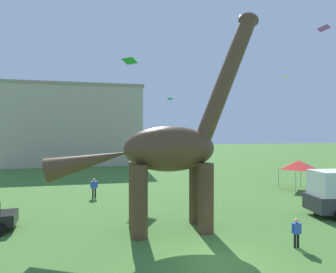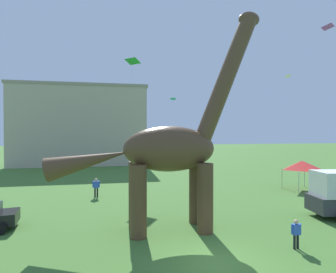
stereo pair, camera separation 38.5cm
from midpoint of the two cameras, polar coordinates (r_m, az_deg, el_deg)
name	(u,v)px [view 2 (the right image)]	position (r m, az deg, el deg)	size (l,w,h in m)	color
ground_plane	(216,263)	(13.52, 10.95, -24.77)	(240.00, 240.00, 0.00)	#42702D
dinosaur_sculpture	(169,149)	(16.17, 0.79, -2.62)	(12.88, 2.73, 13.47)	#513823
person_photographer	(96,186)	(25.56, -14.54, -10.04)	(0.65, 0.28, 1.72)	black
person_near_flyer	(196,183)	(26.70, 6.42, -9.76)	(0.59, 0.26, 1.56)	#6B6056
person_vendor_side	(330,190)	(27.26, 31.37, -9.59)	(0.60, 0.27, 1.61)	black
person_watching_child	(296,231)	(15.76, 26.14, -17.54)	(0.55, 0.24, 1.48)	black
festival_canopy_tent	(302,165)	(30.82, 26.80, -5.42)	(3.15, 3.15, 3.00)	#B2B2B7
kite_near_high	(133,61)	(35.52, -7.16, 15.51)	(2.12, 2.08, 2.24)	green
kite_trailing	(328,27)	(31.33, 31.04, 19.25)	(1.49, 1.41, 0.22)	purple
kite_far_left	(288,76)	(30.08, 24.41, 11.59)	(0.80, 0.73, 0.17)	white
kite_high_left	(173,99)	(36.57, 1.38, 7.96)	(0.83, 0.72, 0.90)	#19B2B7
background_building_block	(82,125)	(52.95, -17.50, 2.25)	(23.72, 9.86, 14.43)	#B7A893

